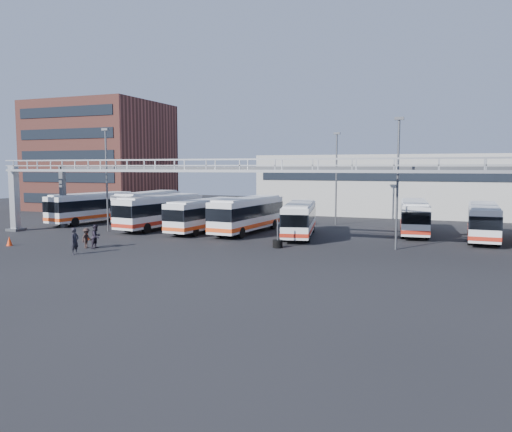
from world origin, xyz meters
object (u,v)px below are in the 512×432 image
(bus_1, at_px, (148,205))
(tire_stack, at_px, (278,243))
(bus_3, at_px, (204,214))
(bus_4, at_px, (248,213))
(pedestrian_b, at_px, (96,236))
(pedestrian_a, at_px, (75,241))
(cone_right, at_px, (87,236))
(bus_7, at_px, (414,216))
(cone_left, at_px, (9,241))
(light_pole_left, at_px, (107,174))
(bus_5, at_px, (299,218))
(light_pole_back, at_px, (336,173))
(light_pole_mid, at_px, (398,176))
(pedestrian_c, at_px, (87,238))
(bus_0, at_px, (93,206))
(bus_8, at_px, (483,220))
(bus_2, at_px, (161,210))

(bus_1, bearing_deg, tire_stack, -35.54)
(bus_3, relative_size, tire_stack, 4.74)
(bus_4, bearing_deg, pedestrian_b, -116.04)
(pedestrian_a, relative_size, cone_right, 2.58)
(bus_7, bearing_deg, cone_left, -152.81)
(light_pole_left, xyz_separation_m, cone_left, (-1.71, -10.49, -5.34))
(tire_stack, bearing_deg, bus_5, 91.20)
(light_pole_left, distance_m, bus_1, 10.20)
(light_pole_back, distance_m, bus_7, 10.82)
(pedestrian_a, bearing_deg, light_pole_mid, -65.29)
(pedestrian_b, relative_size, cone_right, 2.47)
(light_pole_left, height_order, bus_3, light_pole_left)
(bus_7, relative_size, pedestrian_c, 6.71)
(bus_1, bearing_deg, bus_5, -20.44)
(bus_4, distance_m, cone_left, 21.04)
(bus_0, height_order, bus_8, bus_0)
(pedestrian_a, bearing_deg, bus_1, 18.19)
(light_pole_back, bearing_deg, pedestrian_b, -121.73)
(bus_8, bearing_deg, bus_2, -172.64)
(bus_1, distance_m, cone_right, 15.48)
(bus_1, xyz_separation_m, cone_right, (3.52, -14.99, -1.56))
(light_pole_left, height_order, bus_7, light_pole_left)
(bus_4, xyz_separation_m, cone_left, (-15.17, -14.50, -1.53))
(light_pole_back, height_order, bus_1, light_pole_back)
(bus_7, bearing_deg, light_pole_back, 144.23)
(pedestrian_b, bearing_deg, pedestrian_c, 103.64)
(light_pole_left, height_order, pedestrian_c, light_pole_left)
(bus_3, height_order, bus_8, bus_3)
(light_pole_back, xyz_separation_m, bus_2, (-16.19, -10.28, -3.80))
(bus_5, height_order, tire_stack, bus_5)
(bus_7, bearing_deg, pedestrian_a, -142.76)
(bus_5, relative_size, tire_stack, 4.67)
(bus_0, bearing_deg, bus_7, 13.92)
(light_pole_mid, xyz_separation_m, light_pole_back, (-8.00, 15.00, 0.00))
(bus_0, distance_m, tire_stack, 27.21)
(light_pole_left, xyz_separation_m, bus_0, (-6.48, 5.62, -3.82))
(bus_0, bearing_deg, bus_1, 45.20)
(cone_left, bearing_deg, bus_4, 43.70)
(light_pole_back, distance_m, bus_2, 19.55)
(light_pole_mid, relative_size, bus_1, 0.87)
(bus_0, xyz_separation_m, bus_1, (5.04, 3.74, 0.04))
(bus_3, bearing_deg, light_pole_mid, -7.57)
(cone_right, bearing_deg, bus_0, 127.28)
(light_pole_back, distance_m, bus_3, 15.78)
(light_pole_left, distance_m, bus_2, 6.54)
(bus_2, bearing_deg, cone_left, -104.06)
(bus_1, bearing_deg, bus_0, -146.89)
(bus_8, distance_m, tire_stack, 18.69)
(bus_3, relative_size, pedestrian_b, 5.70)
(light_pole_mid, distance_m, light_pole_back, 17.00)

